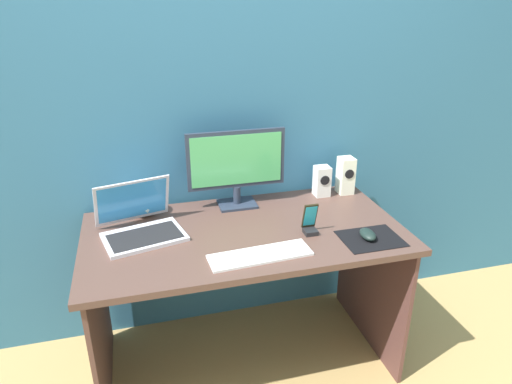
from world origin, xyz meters
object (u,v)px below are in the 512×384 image
speaker_near_monitor (322,181)px  laptop (140,224)px  speaker_right (346,175)px  phone_in_dock (310,223)px  keyboard_external (260,255)px  monitor (236,165)px  fishbowl (143,201)px  mouse (368,234)px

speaker_near_monitor → laptop: size_ratio=0.40×
speaker_right → phone_in_dock: speaker_right is taller
speaker_near_monitor → keyboard_external: size_ratio=0.38×
monitor → keyboard_external: size_ratio=1.15×
fishbowl → mouse: fishbowl is taller
laptop → speaker_right: bearing=10.2°
speaker_near_monitor → fishbowl: size_ratio=1.09×
speaker_right → laptop: 1.05m
speaker_right → mouse: 0.50m
speaker_near_monitor → mouse: 0.48m
fishbowl → keyboard_external: 0.66m
speaker_near_monitor → mouse: (0.01, -0.48, -0.06)m
fishbowl → phone_in_dock: same height
keyboard_external → monitor: bearing=84.0°
fishbowl → speaker_right: bearing=-0.2°
keyboard_external → laptop: bearing=141.4°
phone_in_dock → speaker_right: bearing=47.6°
phone_in_dock → keyboard_external: bearing=-153.1°
mouse → laptop: bearing=166.3°
mouse → phone_in_dock: size_ratio=0.73×
speaker_right → phone_in_dock: bearing=-132.4°
laptop → fishbowl: 0.19m
monitor → mouse: monitor is taller
keyboard_external → mouse: 0.47m
fishbowl → mouse: 1.02m
fishbowl → monitor: bearing=-1.5°
speaker_near_monitor → phone_in_dock: speaker_near_monitor is taller
fishbowl → phone_in_dock: 0.77m
speaker_right → speaker_near_monitor: speaker_right is taller
monitor → speaker_near_monitor: 0.46m
fishbowl → keyboard_external: (0.42, -0.50, -0.06)m
speaker_near_monitor → mouse: speaker_near_monitor is taller
fishbowl → keyboard_external: size_ratio=0.35×
keyboard_external → phone_in_dock: phone_in_dock is taller
keyboard_external → mouse: bearing=-1.6°
monitor → phone_in_dock: bearing=-56.3°
mouse → keyboard_external: bearing=-173.9°
monitor → mouse: (0.45, -0.47, -0.19)m
monitor → laptop: monitor is taller
laptop → mouse: (0.91, -0.29, -0.02)m
speaker_near_monitor → laptop: bearing=-168.3°
laptop → phone_in_dock: bearing=-14.3°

